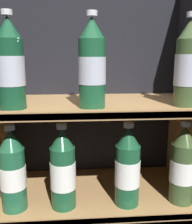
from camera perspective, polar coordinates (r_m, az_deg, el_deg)
name	(u,v)px	position (r m, az deg, el deg)	size (l,w,h in m)	color
fridge_back_wall	(92,108)	(0.99, -0.98, 0.93)	(0.67, 0.02, 0.91)	black
shelf_lower	(95,201)	(0.93, -0.19, -18.76)	(0.63, 0.32, 0.21)	#9E7547
shelf_upper	(95,142)	(0.84, -0.22, -6.66)	(0.63, 0.32, 0.51)	#9E7547
bottle_upper_front_0	(10,66)	(0.73, -18.17, 9.53)	(0.08, 0.08, 0.25)	#144228
bottle_upper_front_1	(92,65)	(0.71, -0.89, 10.10)	(0.08, 0.08, 0.25)	#194C2D
bottle_upper_front_2	(189,65)	(0.78, 19.49, 9.55)	(0.08, 0.08, 0.25)	#384C28
bottle_lower_front_0	(13,172)	(0.81, -17.69, -12.30)	(0.08, 0.08, 0.25)	#1E5638
bottle_lower_front_1	(63,170)	(0.79, -7.22, -12.49)	(0.08, 0.08, 0.25)	#194C2D
bottle_lower_front_2	(127,168)	(0.80, 6.87, -12.05)	(0.08, 0.08, 0.25)	#194C2D
bottle_lower_front_3	(183,166)	(0.85, 18.35, -11.13)	(0.08, 0.08, 0.25)	#384C28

